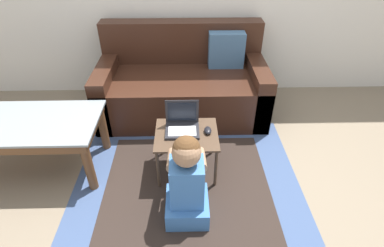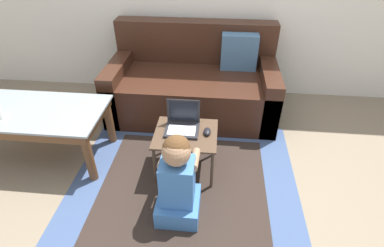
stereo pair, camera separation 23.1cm
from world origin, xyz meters
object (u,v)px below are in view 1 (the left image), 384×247
Objects in this scene: laptop at (182,126)px; person_seated at (187,182)px; laptop_desk at (187,138)px; couch at (183,84)px; computer_mouse at (208,130)px; coffee_table at (27,129)px.

person_seated reaches higher than laptop.
laptop is (-0.03, 0.05, 0.08)m from laptop_desk.
person_seated is (-0.00, -0.45, -0.01)m from laptop_desk.
laptop_desk is 1.86× the size of laptop.
couch is at bearing 89.59° from laptop.
laptop_desk is 0.10m from laptop.
couch is at bearing 101.46° from computer_mouse.
couch is at bearing 91.55° from laptop_desk.
laptop reaches higher than computer_mouse.
couch is 1.40m from person_seated.
coffee_table is at bearing -143.61° from couch.
coffee_table is 1.20m from laptop.
computer_mouse is (1.40, -0.05, -0.00)m from coffee_table.
couch is 3.44× the size of laptop_desk.
person_seated is at bearing -109.89° from computer_mouse.
person_seated is at bearing -89.05° from couch.
couch reaches higher than computer_mouse.
computer_mouse is at bearing 70.11° from person_seated.
coffee_table is 1.40m from computer_mouse.
laptop_desk is (0.03, -0.95, 0.03)m from couch.
coffee_table is (-1.21, -0.89, 0.10)m from couch.
laptop_desk is at bearing -57.62° from laptop.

